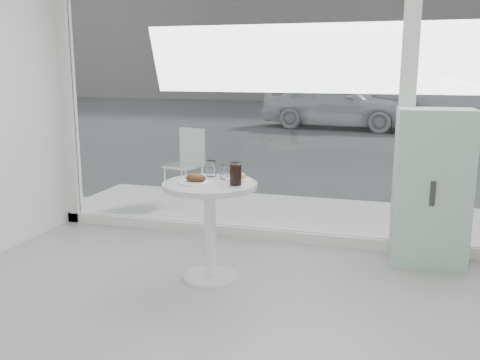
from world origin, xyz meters
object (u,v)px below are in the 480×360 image
(plate_fritter, at_px, (196,180))
(plate_donut, at_px, (238,177))
(car_white, at_px, (337,103))
(car_silver, at_px, (453,104))
(main_table, at_px, (210,211))
(mint_cabinet, at_px, (431,188))
(cola_glass, at_px, (236,174))
(water_tumbler_b, at_px, (224,173))
(water_tumbler_a, at_px, (211,169))
(patio_chair, at_px, (187,160))

(plate_fritter, xyz_separation_m, plate_donut, (0.27, 0.21, -0.01))
(car_white, relative_size, car_silver, 0.98)
(car_silver, xyz_separation_m, plate_fritter, (-2.73, -11.50, 0.13))
(main_table, distance_m, mint_cabinet, 1.85)
(main_table, relative_size, cola_glass, 4.55)
(water_tumbler_b, distance_m, cola_glass, 0.25)
(water_tumbler_a, relative_size, water_tumbler_b, 1.19)
(car_silver, bearing_deg, cola_glass, -172.38)
(mint_cabinet, xyz_separation_m, patio_chair, (-2.70, 1.28, -0.11))
(mint_cabinet, distance_m, water_tumbler_b, 1.73)
(car_silver, xyz_separation_m, plate_donut, (-2.46, -11.29, 0.12))
(mint_cabinet, relative_size, car_silver, 0.32)
(car_white, distance_m, car_silver, 2.99)
(mint_cabinet, height_order, plate_donut, mint_cabinet)
(plate_fritter, distance_m, water_tumbler_b, 0.26)
(water_tumbler_b, bearing_deg, water_tumbler_a, 153.73)
(main_table, bearing_deg, patio_chair, 116.52)
(cola_glass, bearing_deg, plate_donut, 100.56)
(car_silver, bearing_deg, plate_fritter, -173.78)
(plate_donut, bearing_deg, cola_glass, -79.44)
(plate_donut, bearing_deg, patio_chair, 122.20)
(main_table, distance_m, car_silver, 11.75)
(main_table, height_order, mint_cabinet, mint_cabinet)
(car_white, xyz_separation_m, water_tumbler_b, (0.37, -10.76, 0.14))
(car_silver, xyz_separation_m, cola_glass, (-2.43, -11.47, 0.18))
(water_tumbler_b, bearing_deg, mint_cabinet, 23.54)
(plate_fritter, relative_size, cola_glass, 1.51)
(mint_cabinet, xyz_separation_m, plate_fritter, (-1.73, -0.90, 0.15))
(mint_cabinet, bearing_deg, car_silver, 80.15)
(mint_cabinet, relative_size, cola_glass, 7.70)
(water_tumbler_b, bearing_deg, car_white, 91.95)
(patio_chair, xyz_separation_m, water_tumbler_a, (0.99, -1.90, 0.29))
(patio_chair, height_order, water_tumbler_b, patio_chair)
(main_table, xyz_separation_m, water_tumbler_a, (-0.07, 0.23, 0.28))
(plate_donut, bearing_deg, main_table, -137.65)
(plate_fritter, height_order, water_tumbler_a, water_tumbler_a)
(patio_chair, relative_size, car_white, 0.22)
(cola_glass, bearing_deg, mint_cabinet, 31.58)
(water_tumbler_a, height_order, water_tumbler_b, water_tumbler_a)
(main_table, distance_m, water_tumbler_b, 0.32)
(plate_donut, relative_size, water_tumbler_a, 1.58)
(water_tumbler_a, bearing_deg, car_white, 91.28)
(mint_cabinet, xyz_separation_m, plate_donut, (-1.46, -0.70, 0.14))
(patio_chair, xyz_separation_m, plate_fritter, (0.97, -2.18, 0.26))
(main_table, height_order, cola_glass, cola_glass)
(car_silver, bearing_deg, mint_cabinet, -165.84)
(plate_fritter, xyz_separation_m, water_tumbler_b, (0.15, 0.22, 0.02))
(car_white, relative_size, plate_donut, 19.92)
(patio_chair, bearing_deg, car_silver, 83.99)
(main_table, xyz_separation_m, car_white, (-0.31, 10.94, 0.13))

